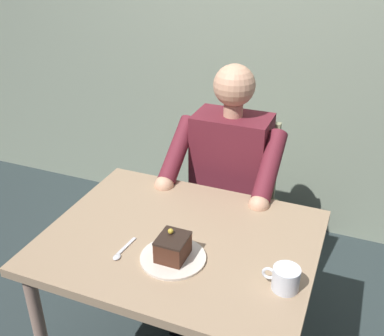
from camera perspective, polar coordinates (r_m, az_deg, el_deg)
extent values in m
cube|color=#A18466|center=(1.76, -1.48, -9.09)|extent=(1.01, 0.80, 0.04)
cylinder|color=tan|center=(2.16, 13.69, -14.11)|extent=(0.05, 0.05, 0.72)
cylinder|color=tan|center=(2.39, -8.11, -8.91)|extent=(0.05, 0.05, 0.72)
cube|color=gray|center=(2.42, 4.71, -5.79)|extent=(0.42, 0.42, 0.04)
cube|color=gray|center=(2.46, 6.29, 1.27)|extent=(0.38, 0.04, 0.45)
cylinder|color=gray|center=(2.38, 7.37, -13.31)|extent=(0.04, 0.04, 0.44)
cylinder|color=gray|center=(2.46, -0.87, -11.33)|extent=(0.04, 0.04, 0.44)
cylinder|color=gray|center=(2.66, 9.47, -8.47)|extent=(0.04, 0.04, 0.44)
cylinder|color=gray|center=(2.73, 2.08, -6.89)|extent=(0.04, 0.04, 0.44)
cube|color=maroon|center=(2.26, 4.84, 0.09)|extent=(0.36, 0.22, 0.54)
sphere|color=tan|center=(2.09, 5.30, 10.23)|extent=(0.19, 0.19, 0.19)
cylinder|color=tan|center=(2.13, 5.16, 7.26)|extent=(0.09, 0.09, 0.06)
cylinder|color=maroon|center=(2.03, 9.67, 0.26)|extent=(0.08, 0.33, 0.26)
sphere|color=tan|center=(1.95, 8.32, -4.59)|extent=(0.09, 0.09, 0.09)
cylinder|color=maroon|center=(2.15, -1.76, 2.31)|extent=(0.08, 0.33, 0.26)
sphere|color=tan|center=(2.08, -3.49, -2.17)|extent=(0.09, 0.09, 0.09)
cylinder|color=#282736|center=(2.29, 5.78, -8.06)|extent=(0.13, 0.38, 0.14)
cylinder|color=#282736|center=(2.34, 1.53, -7.12)|extent=(0.13, 0.38, 0.14)
cylinder|color=#282736|center=(2.30, 4.15, -15.15)|extent=(0.11, 0.11, 0.42)
cube|color=black|center=(2.39, 3.52, -19.28)|extent=(0.09, 0.22, 0.05)
cylinder|color=#282736|center=(2.35, -0.15, -14.06)|extent=(0.11, 0.11, 0.42)
cube|color=black|center=(2.44, -0.70, -18.15)|extent=(0.09, 0.22, 0.05)
cylinder|color=silver|center=(1.65, -2.37, -11.11)|extent=(0.23, 0.23, 0.01)
cube|color=#492719|center=(1.62, -2.40, -9.93)|extent=(0.10, 0.11, 0.08)
cube|color=black|center=(1.60, -2.43, -8.74)|extent=(0.10, 0.12, 0.01)
sphere|color=gold|center=(1.61, -2.68, -7.88)|extent=(0.02, 0.02, 0.02)
cylinder|color=white|center=(1.54, 11.62, -13.35)|extent=(0.09, 0.09, 0.08)
torus|color=white|center=(1.55, 9.53, -12.80)|extent=(0.05, 0.01, 0.05)
cylinder|color=black|center=(1.52, 11.75, -12.38)|extent=(0.08, 0.08, 0.01)
cube|color=silver|center=(1.72, -8.17, -9.62)|extent=(0.02, 0.11, 0.01)
ellipsoid|color=silver|center=(1.67, -9.36, -10.89)|extent=(0.03, 0.04, 0.01)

